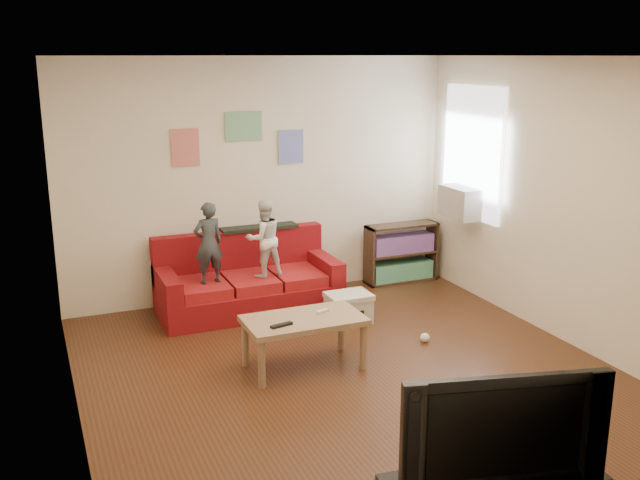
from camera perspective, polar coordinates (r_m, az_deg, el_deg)
name	(u,v)px	position (r m, az deg, el deg)	size (l,w,h in m)	color
room_shell	(358,227)	(5.80, 3.06, 1.03)	(4.52, 5.02, 2.72)	#4A2714
sofa	(247,284)	(7.83, -5.85, -3.50)	(1.93, 0.89, 0.85)	maroon
child_a	(208,243)	(7.41, -8.92, -0.24)	(0.31, 0.20, 0.86)	#2F363A
child_b	(264,238)	(7.57, -4.51, 0.14)	(0.41, 0.32, 0.84)	white
coffee_table	(304,325)	(6.32, -1.31, -6.79)	(1.05, 0.58, 0.47)	#9C7B59
remote	(282,325)	(6.10, -3.10, -6.81)	(0.20, 0.05, 0.02)	black
game_controller	(322,311)	(6.40, 0.20, -5.72)	(0.13, 0.04, 0.03)	beige
bookshelf	(401,256)	(8.78, 6.50, -1.27)	(0.90, 0.27, 0.72)	#3C2A1D
window	(472,153)	(8.26, 12.09, 6.85)	(0.04, 1.08, 1.48)	white
ac_unit	(461,202)	(8.28, 11.20, 2.98)	(0.28, 0.55, 0.35)	#B7B2A3
artwork_left	(185,148)	(7.78, -10.72, 7.28)	(0.30, 0.01, 0.40)	#D87266
artwork_center	(244,126)	(7.92, -6.14, 9.03)	(0.42, 0.01, 0.32)	#72B27F
artwork_right	(291,147)	(8.12, -2.34, 7.46)	(0.30, 0.01, 0.38)	#727FCC
file_box	(349,308)	(7.45, 2.30, -5.43)	(0.45, 0.34, 0.31)	beige
television	(497,423)	(4.07, 14.01, -14.01)	(1.13, 0.15, 0.65)	black
tissue	(425,338)	(7.05, 8.39, -7.74)	(0.09, 0.09, 0.09)	white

